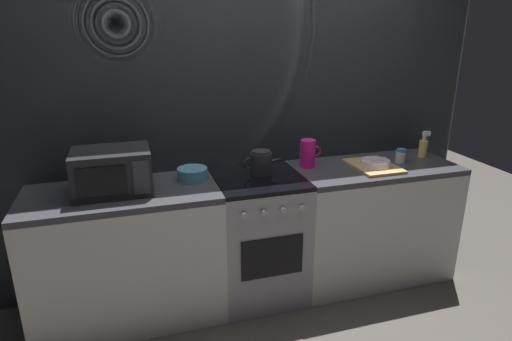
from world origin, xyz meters
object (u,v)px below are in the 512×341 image
Objects in this scene: kettle at (261,162)px; spray_bottle at (423,147)px; pitcher at (308,153)px; dish_pile at (374,165)px; mixing_bowl at (192,174)px; spice_jar at (401,156)px; stove_unit at (258,237)px; microwave at (112,171)px.

spray_bottle is at bearing 0.56° from kettle.
pitcher is 0.50× the size of dish_pile.
mixing_bowl is 1.55m from spice_jar.
spray_bottle reaches higher than spice_jar.
dish_pile is at bearing -3.30° from stove_unit.
pitcher is at bearing 2.12° from mixing_bowl.
spray_bottle reaches higher than stove_unit.
spice_jar reaches higher than mixing_bowl.
pitcher is 0.96m from spray_bottle.
microwave is 2.30× the size of mixing_bowl.
dish_pile is 1.97× the size of spray_bottle.
microwave is 2.31m from spray_bottle.
pitcher is (0.37, 0.05, 0.02)m from kettle.
kettle is (0.04, 0.07, 0.53)m from stove_unit.
dish_pile is 0.53m from spray_bottle.
kettle is 1.40× the size of spray_bottle.
stove_unit is 1.22m from spice_jar.
microwave is 0.98m from kettle.
mixing_bowl is 1.30m from dish_pile.
dish_pile is 0.26m from spice_jar.
mixing_bowl reaches higher than stove_unit.
spice_jar is at bearing -3.22° from kettle.
pitcher is at bearing 7.91° from kettle.
pitcher reaches higher than stove_unit.
stove_unit is at bearing -179.67° from spice_jar.
spray_bottle is at bearing -0.23° from mixing_bowl.
microwave is 2.06m from spice_jar.
kettle is 1.08m from spice_jar.
spray_bottle is (2.31, 0.07, -0.06)m from microwave.
pitcher is at bearing 4.79° from microwave.
pitcher is 0.72m from spice_jar.
stove_unit is 3.16× the size of kettle.
microwave is at bearing -179.98° from spice_jar.
mixing_bowl is (0.50, 0.08, -0.10)m from microwave.
kettle is 0.83m from dish_pile.
dish_pile is at bearing -1.76° from microwave.
mixing_bowl is 1.90× the size of spice_jar.
microwave reaches higher than stove_unit.
stove_unit is 2.25× the size of dish_pile.
stove_unit is 4.50× the size of pitcher.
kettle is at bearing -172.09° from pitcher.
kettle is 1.33m from spray_bottle.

